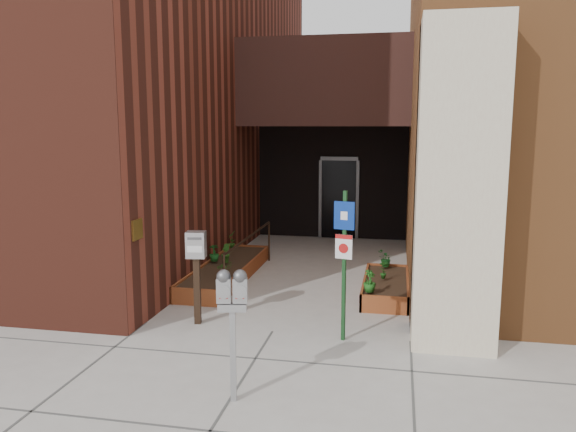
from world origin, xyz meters
The scene contains 15 objects.
ground centered at (0.00, 0.00, 0.00)m, with size 80.00×80.00×0.00m, color #9E9991.
architecture centered at (-0.18, 6.89, 4.98)m, with size 20.00×14.60×10.00m.
planter_left centered at (-1.55, 2.70, 0.13)m, with size 0.90×3.60×0.30m.
planter_right centered at (1.60, 2.20, 0.13)m, with size 0.80×2.20×0.30m.
handrail centered at (-1.05, 2.65, 0.75)m, with size 0.04×3.34×0.90m.
parking_meter centered at (0.05, -2.14, 1.15)m, with size 0.34×0.19×1.49m.
sign_post centered at (1.05, -0.14, 1.31)m, with size 0.29×0.10×2.13m.
payment_dropbox centered at (-1.20, 0.12, 1.04)m, with size 0.31×0.26×1.44m.
shrub_left_a centered at (-1.25, 1.63, 0.46)m, with size 0.29×0.29×0.32m, color #265418.
shrub_left_b centered at (-1.59, 2.79, 0.49)m, with size 0.21×0.21×0.38m, color #285D1A.
shrub_left_c centered at (-1.85, 2.85, 0.47)m, with size 0.19×0.19×0.35m, color #18561C.
shrub_left_d centered at (-1.85, 4.08, 0.50)m, with size 0.21×0.21×0.40m, color #295B1A.
shrub_right_a centered at (1.35, 1.31, 0.48)m, with size 0.20×0.20×0.36m, color #1F5F1B.
shrub_right_b centered at (1.55, 2.17, 0.46)m, with size 0.17×0.17×0.33m, color #1B5217.
shrub_right_c centered at (1.56, 3.04, 0.46)m, with size 0.29×0.29×0.32m, color #164F1B.
Camera 1 is at (1.77, -7.72, 3.00)m, focal length 35.00 mm.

